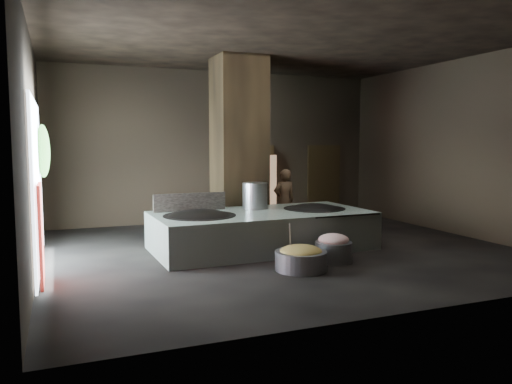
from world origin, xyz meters
name	(u,v)px	position (x,y,z in m)	size (l,w,h in m)	color
floor	(280,251)	(0.00, 0.00, -0.05)	(10.00, 9.00, 0.10)	black
ceiling	(282,41)	(0.00, 0.00, 4.55)	(10.00, 9.00, 0.10)	black
back_wall	(219,147)	(0.00, 4.55, 2.25)	(10.00, 0.10, 4.50)	black
front_wall	(421,152)	(0.00, -4.55, 2.25)	(10.00, 0.10, 4.50)	black
left_wall	(29,149)	(-5.05, 0.00, 2.25)	(0.10, 9.00, 4.50)	black
right_wall	(460,147)	(5.05, 0.00, 2.25)	(0.10, 9.00, 4.50)	black
pillar	(239,148)	(-0.30, 1.90, 2.25)	(1.20, 1.20, 4.50)	black
hearth_platform	(262,230)	(-0.37, 0.19, 0.42)	(4.80, 2.29, 0.83)	#B5C9B7
platform_cap	(262,213)	(-0.37, 0.19, 0.82)	(4.69, 2.25, 0.03)	black
wok_left	(200,220)	(-1.82, 0.14, 0.75)	(1.51, 1.51, 0.42)	black
wok_left_rim	(200,216)	(-1.82, 0.14, 0.82)	(1.54, 1.54, 0.05)	black
wok_right	(314,212)	(0.98, 0.24, 0.75)	(1.41, 1.41, 0.40)	black
wok_right_rim	(314,209)	(0.98, 0.24, 0.82)	(1.44, 1.44, 0.05)	black
stock_pot	(255,196)	(-0.32, 0.74, 1.13)	(0.58, 0.58, 0.63)	#A6A9AE
splash_guard	(190,202)	(-1.82, 0.94, 1.03)	(1.67, 0.06, 0.42)	black
cook	(284,200)	(1.03, 2.02, 0.84)	(0.61, 0.39, 1.67)	#906A49
veg_basin	(301,261)	(-0.42, -1.83, 0.18)	(0.97, 0.97, 0.36)	slate
veg_fill	(301,252)	(-0.42, -1.83, 0.35)	(0.80, 0.80, 0.25)	#8C9E4C
ladle	(290,240)	(-0.57, -1.68, 0.55)	(0.03, 0.03, 0.77)	#A6A9AE
meat_basin	(334,252)	(0.48, -1.49, 0.20)	(0.73, 0.73, 0.40)	slate
meat_fill	(334,240)	(0.48, -1.49, 0.45)	(0.61, 0.61, 0.23)	#D07C7E
doorway_near	(256,183)	(1.20, 4.45, 1.10)	(1.18, 0.08, 2.38)	black
doorway_near_glow	(265,185)	(1.37, 4.19, 1.05)	(0.80, 0.04, 1.89)	#8C6647
doorway_far	(324,181)	(3.60, 4.45, 1.10)	(1.18, 0.08, 2.38)	black
doorway_far_glow	(318,182)	(3.52, 4.67, 1.05)	(0.90, 0.04, 2.13)	#8C6647
left_opening	(37,184)	(-4.95, 0.20, 1.60)	(0.04, 4.20, 3.10)	white
pavilion_sliver	(41,235)	(-4.88, -1.10, 0.85)	(0.05, 0.90, 1.70)	maroon
tree_silhouette	(43,151)	(-4.85, 1.30, 2.20)	(0.28, 1.10, 1.10)	#194714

